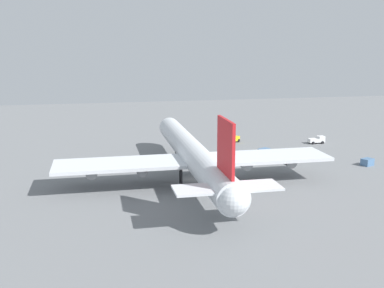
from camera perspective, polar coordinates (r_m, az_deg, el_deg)
ground_plane at (r=103.92m, az=-0.00°, el=-4.33°), size 275.95×275.95×0.00m
cargo_airplane at (r=101.80m, az=0.07°, el=-1.23°), size 68.99×58.85×17.86m
baggage_tug at (r=141.64m, az=5.03°, el=0.67°), size 4.27×4.42×2.55m
maintenance_van at (r=144.90m, az=15.01°, el=0.50°), size 2.57×4.92×2.19m
cargo_container_fore at (r=127.94m, az=8.77°, el=-0.90°), size 3.30×3.76×1.61m
cargo_container_aft at (r=123.02m, az=20.60°, el=-2.07°), size 3.07×3.41×1.73m
safety_cone_nose at (r=133.87m, az=-1.48°, el=-0.39°), size 0.40×0.40×0.57m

